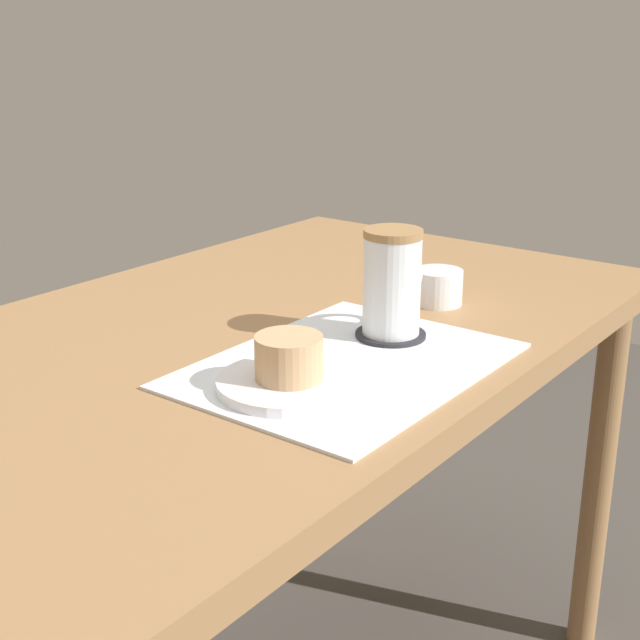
# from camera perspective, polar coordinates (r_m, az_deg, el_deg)

# --- Properties ---
(dining_table) EXTENTS (1.24, 0.71, 0.70)m
(dining_table) POSITION_cam_1_polar(r_m,az_deg,el_deg) (1.20, -4.55, -4.27)
(dining_table) COLOR #997047
(dining_table) RESTS_ON ground_plane
(placemat) EXTENTS (0.39, 0.29, 0.00)m
(placemat) POSITION_cam_1_polar(r_m,az_deg,el_deg) (1.05, 1.74, -2.90)
(placemat) COLOR white
(placemat) RESTS_ON dining_table
(pastry_plate) EXTENTS (0.16, 0.16, 0.01)m
(pastry_plate) POSITION_cam_1_polar(r_m,az_deg,el_deg) (0.98, -1.99, -4.08)
(pastry_plate) COLOR white
(pastry_plate) RESTS_ON placemat
(pastry) EXTENTS (0.07, 0.07, 0.05)m
(pastry) POSITION_cam_1_polar(r_m,az_deg,el_deg) (0.97, -2.01, -2.41)
(pastry) COLOR tan
(pastry) RESTS_ON pastry_plate
(coffee_coaster) EXTENTS (0.09, 0.09, 0.00)m
(coffee_coaster) POSITION_cam_1_polar(r_m,az_deg,el_deg) (1.14, 4.53, -0.93)
(coffee_coaster) COLOR #232328
(coffee_coaster) RESTS_ON placemat
(coffee_mug) EXTENTS (0.11, 0.07, 0.13)m
(coffee_mug) POSITION_cam_1_polar(r_m,az_deg,el_deg) (1.12, 4.69, 2.47)
(coffee_mug) COLOR white
(coffee_mug) RESTS_ON coffee_coaster
(sugar_bowl) EXTENTS (0.07, 0.07, 0.05)m
(sugar_bowl) POSITION_cam_1_polar(r_m,az_deg,el_deg) (1.28, 7.57, 2.11)
(sugar_bowl) COLOR white
(sugar_bowl) RESTS_ON dining_table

